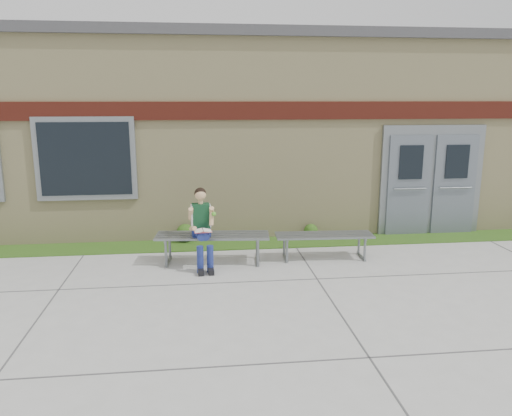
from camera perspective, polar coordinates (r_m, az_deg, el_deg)
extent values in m
plane|color=#9E9E99|center=(7.51, 0.36, -9.77)|extent=(80.00, 80.00, 0.00)
cube|color=#285115|center=(9.95, -1.46, -4.08)|extent=(16.00, 0.80, 0.02)
cube|color=beige|center=(12.95, -2.88, 8.71)|extent=(16.00, 6.00, 4.00)
cube|color=#3F3F42|center=(12.99, -2.99, 18.00)|extent=(16.20, 6.20, 0.20)
cube|color=maroon|center=(9.91, -1.74, 11.06)|extent=(16.00, 0.06, 0.35)
cube|color=slate|center=(10.16, -18.89, 5.34)|extent=(1.90, 0.08, 1.60)
cube|color=black|center=(10.12, -18.94, 5.31)|extent=(1.70, 0.04, 1.40)
cube|color=slate|center=(11.12, 19.36, 3.00)|extent=(2.20, 0.08, 2.30)
cube|color=slate|center=(10.88, 17.06, 2.43)|extent=(0.92, 0.06, 2.10)
cube|color=slate|center=(11.31, 21.71, 2.46)|extent=(0.92, 0.06, 2.10)
cube|color=slate|center=(8.75, -4.99, -3.15)|extent=(2.01, 0.73, 0.04)
cube|color=slate|center=(8.85, -10.08, -4.94)|extent=(0.10, 0.55, 0.45)
cube|color=slate|center=(8.88, 0.14, -4.67)|extent=(0.10, 0.55, 0.45)
cube|color=slate|center=(9.04, 7.80, -3.09)|extent=(1.76, 0.57, 0.03)
cube|color=slate|center=(8.96, 3.43, -4.71)|extent=(0.07, 0.49, 0.40)
cube|color=slate|center=(9.30, 11.94, -4.32)|extent=(0.07, 0.49, 0.40)
cube|color=navy|center=(8.67, -6.29, -2.69)|extent=(0.33, 0.25, 0.15)
cube|color=#0F391E|center=(8.59, -6.32, -0.88)|extent=(0.31, 0.21, 0.42)
sphere|color=tan|center=(8.50, -6.37, 1.52)|extent=(0.21, 0.21, 0.19)
sphere|color=black|center=(8.52, -6.39, 1.66)|extent=(0.22, 0.22, 0.20)
cylinder|color=navy|center=(8.43, -6.71, -3.01)|extent=(0.17, 0.40, 0.14)
cylinder|color=navy|center=(8.45, -5.59, -2.96)|extent=(0.17, 0.40, 0.14)
cylinder|color=navy|center=(8.33, -6.39, -5.88)|extent=(0.11, 0.11, 0.46)
cylinder|color=navy|center=(8.35, -5.25, -5.82)|extent=(0.11, 0.11, 0.46)
cube|color=black|center=(8.33, -6.33, -7.22)|extent=(0.11, 0.25, 0.09)
cube|color=black|center=(8.34, -5.18, -7.16)|extent=(0.11, 0.25, 0.09)
cylinder|color=tan|center=(8.51, -7.47, -0.66)|extent=(0.10, 0.21, 0.24)
cylinder|color=tan|center=(8.54, -5.13, -0.56)|extent=(0.10, 0.21, 0.24)
cube|color=white|center=(8.31, -6.09, -2.57)|extent=(0.30, 0.22, 0.01)
cube|color=#C54A52|center=(8.31, -6.09, -2.65)|extent=(0.30, 0.23, 0.01)
sphere|color=#57B12F|center=(8.41, -4.85, -0.68)|extent=(0.08, 0.08, 0.08)
sphere|color=#285115|center=(10.11, -8.08, -2.82)|extent=(0.36, 0.36, 0.36)
sphere|color=#285115|center=(10.36, 6.29, -2.60)|extent=(0.29, 0.29, 0.29)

